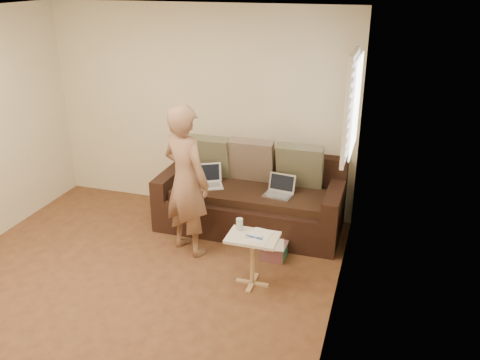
# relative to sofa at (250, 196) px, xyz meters

# --- Properties ---
(floor) EXTENTS (4.50, 4.50, 0.00)m
(floor) POSITION_rel_sofa_xyz_m (-0.81, -1.77, -0.42)
(floor) COLOR #512E1E
(floor) RESTS_ON ground
(ceiling) EXTENTS (4.50, 4.50, 0.00)m
(ceiling) POSITION_rel_sofa_xyz_m (-0.81, -1.77, 2.18)
(ceiling) COLOR white
(ceiling) RESTS_ON wall_back
(wall_back) EXTENTS (4.00, 0.00, 4.00)m
(wall_back) POSITION_rel_sofa_xyz_m (-0.81, 0.48, 0.87)
(wall_back) COLOR beige
(wall_back) RESTS_ON ground
(wall_right) EXTENTS (0.00, 4.50, 4.50)m
(wall_right) POSITION_rel_sofa_xyz_m (1.19, -1.77, 0.87)
(wall_right) COLOR beige
(wall_right) RESTS_ON ground
(window_blinds) EXTENTS (0.12, 0.88, 1.08)m
(window_blinds) POSITION_rel_sofa_xyz_m (1.14, -0.27, 1.28)
(window_blinds) COLOR white
(window_blinds) RESTS_ON wall_right
(sofa) EXTENTS (2.20, 0.95, 0.85)m
(sofa) POSITION_rel_sofa_xyz_m (0.00, 0.00, 0.00)
(sofa) COLOR black
(sofa) RESTS_ON ground
(pillow_left) EXTENTS (0.55, 0.29, 0.57)m
(pillow_left) POSITION_rel_sofa_xyz_m (-0.60, 0.21, 0.37)
(pillow_left) COLOR #50523D
(pillow_left) RESTS_ON sofa
(pillow_mid) EXTENTS (0.55, 0.27, 0.57)m
(pillow_mid) POSITION_rel_sofa_xyz_m (-0.05, 0.24, 0.37)
(pillow_mid) COLOR #745D52
(pillow_mid) RESTS_ON sofa
(pillow_right) EXTENTS (0.55, 0.28, 0.57)m
(pillow_right) POSITION_rel_sofa_xyz_m (0.55, 0.22, 0.37)
(pillow_right) COLOR #50523D
(pillow_right) RESTS_ON sofa
(laptop_silver) EXTENTS (0.35, 0.27, 0.21)m
(laptop_silver) POSITION_rel_sofa_xyz_m (0.37, -0.11, 0.10)
(laptop_silver) COLOR #B7BABC
(laptop_silver) RESTS_ON sofa
(laptop_white) EXTENTS (0.43, 0.39, 0.26)m
(laptop_white) POSITION_rel_sofa_xyz_m (-0.51, -0.10, 0.10)
(laptop_white) COLOR white
(laptop_white) RESTS_ON sofa
(person) EXTENTS (0.74, 0.64, 1.70)m
(person) POSITION_rel_sofa_xyz_m (-0.51, -0.73, 0.42)
(person) COLOR brown
(person) RESTS_ON ground
(side_table) EXTENTS (0.50, 0.35, 0.55)m
(side_table) POSITION_rel_sofa_xyz_m (0.37, -1.17, -0.15)
(side_table) COLOR silver
(side_table) RESTS_ON ground
(drinking_glass) EXTENTS (0.07, 0.07, 0.12)m
(drinking_glass) POSITION_rel_sofa_xyz_m (0.20, -1.07, 0.18)
(drinking_glass) COLOR silver
(drinking_glass) RESTS_ON side_table
(scissors) EXTENTS (0.20, 0.14, 0.02)m
(scissors) POSITION_rel_sofa_xyz_m (0.39, -1.20, 0.13)
(scissors) COLOR silver
(scissors) RESTS_ON side_table
(paper_on_table) EXTENTS (0.25, 0.33, 0.00)m
(paper_on_table) POSITION_rel_sofa_xyz_m (0.43, -1.14, 0.13)
(paper_on_table) COLOR white
(paper_on_table) RESTS_ON side_table
(striped_box) EXTENTS (0.27, 0.27, 0.17)m
(striped_box) POSITION_rel_sofa_xyz_m (0.46, -0.61, -0.34)
(striped_box) COLOR #DC2150
(striped_box) RESTS_ON ground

